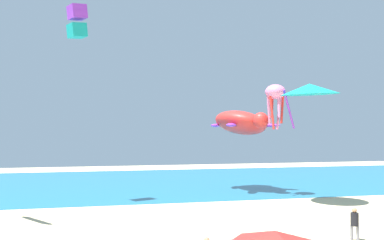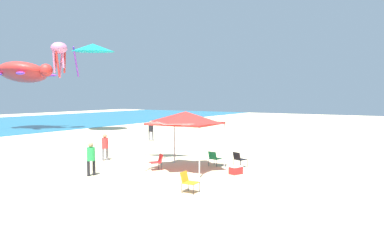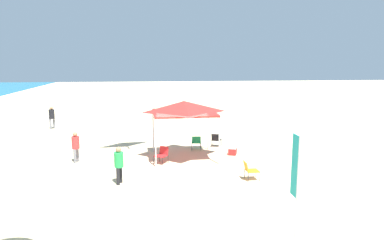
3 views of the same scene
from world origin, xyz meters
name	(u,v)px [view 3 (image 3 of 3)]	position (x,y,z in m)	size (l,w,h in m)	color
ground	(182,162)	(0.00, 0.00, -0.05)	(120.00, 120.00, 0.10)	beige
canopy_tent	(184,108)	(0.68, -0.17, 2.67)	(3.03, 3.33, 3.02)	#B7B7BC
folding_chair_left_of_tent	(250,169)	(-3.02, -2.73, 0.47)	(0.57, 0.66, 0.82)	black
folding_chair_facing_ocean	(216,139)	(2.77, -2.22, 0.47)	(0.76, 0.69, 0.82)	black
folding_chair_right_of_tent	(196,141)	(2.26, -0.98, 0.47)	(0.67, 0.59, 0.82)	black
folding_chair_near_cooler	(162,154)	(-0.18, 1.00, 0.47)	(0.81, 0.78, 0.82)	black
cooler_box	(233,151)	(1.06, -2.86, 0.20)	(0.72, 0.61, 0.40)	red
banner_flag	(295,221)	(-11.83, -1.18, 2.42)	(0.36, 0.06, 4.04)	silver
person_by_tent	(52,116)	(9.20, 8.97, 0.99)	(0.40, 0.40, 1.69)	slate
person_near_umbrella	(119,162)	(-2.97, 2.83, 0.94)	(0.42, 0.38, 1.60)	black
person_beachcomber	(76,145)	(0.36, 5.32, 0.92)	(0.41, 0.37, 1.57)	slate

